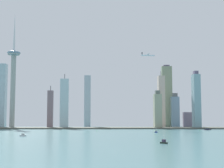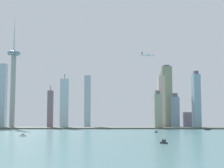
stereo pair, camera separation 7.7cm
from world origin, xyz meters
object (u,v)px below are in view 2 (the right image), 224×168
(channel_buoy_0, at_px, (200,130))
(boat_1, at_px, (23,135))
(skyscraper_5, at_px, (196,101))
(skyscraper_6, at_px, (161,102))
(channel_buoy_1, at_px, (97,131))
(airplane, at_px, (148,55))
(observation_tower, at_px, (13,74))
(skyscraper_4, at_px, (188,120))
(boat_3, at_px, (207,129))
(skyscraper_2, at_px, (175,111))
(skyscraper_7, at_px, (50,109))
(skyscraper_3, at_px, (158,111))
(skyscraper_0, at_px, (87,101))
(skyscraper_8, at_px, (167,96))
(boat_0, at_px, (156,132))
(skyscraper_9, at_px, (64,103))
(boat_4, at_px, (164,142))
(skyscraper_1, at_px, (1,96))

(channel_buoy_0, bearing_deg, boat_1, -147.08)
(skyscraper_5, relative_size, skyscraper_6, 0.96)
(channel_buoy_1, xyz_separation_m, airplane, (115.35, 88.63, 167.90))
(observation_tower, height_order, skyscraper_5, observation_tower)
(skyscraper_4, height_order, boat_3, skyscraper_4)
(skyscraper_2, height_order, skyscraper_4, skyscraper_2)
(skyscraper_7, bearing_deg, skyscraper_3, -7.31)
(skyscraper_2, distance_m, skyscraper_3, 99.95)
(skyscraper_0, height_order, airplane, airplane)
(skyscraper_2, height_order, skyscraper_8, skyscraper_8)
(boat_0, xyz_separation_m, channel_buoy_1, (-106.85, 66.67, -0.81))
(channel_buoy_1, bearing_deg, skyscraper_9, 116.04)
(skyscraper_5, xyz_separation_m, skyscraper_7, (-359.09, 23.29, -20.95))
(skyscraper_9, height_order, airplane, airplane)
(skyscraper_8, height_order, boat_4, skyscraper_8)
(skyscraper_5, bearing_deg, skyscraper_3, -173.96)
(skyscraper_8, bearing_deg, skyscraper_5, -62.45)
(skyscraper_4, height_order, skyscraper_8, skyscraper_8)
(skyscraper_1, xyz_separation_m, skyscraper_2, (450.53, 20.92, -39.28))
(skyscraper_0, height_order, channel_buoy_0, skyscraper_0)
(skyscraper_6, relative_size, boat_0, 13.23)
(skyscraper_8, relative_size, boat_0, 15.43)
(skyscraper_0, height_order, skyscraper_2, skyscraper_0)
(observation_tower, xyz_separation_m, skyscraper_7, (92.30, 3.62, -87.63))
(boat_4, bearing_deg, skyscraper_7, -8.42)
(skyscraper_1, height_order, skyscraper_3, skyscraper_1)
(skyscraper_8, distance_m, boat_4, 588.77)
(skyscraper_9, relative_size, boat_0, 12.15)
(skyscraper_0, relative_size, boat_4, 14.71)
(skyscraper_9, xyz_separation_m, channel_buoy_0, (294.82, -142.70, -60.46))
(skyscraper_4, height_order, airplane, airplane)
(skyscraper_4, bearing_deg, channel_buoy_0, -98.16)
(skyscraper_4, distance_m, skyscraper_5, 107.96)
(skyscraper_7, distance_m, boat_1, 355.05)
(skyscraper_2, distance_m, skyscraper_8, 54.44)
(channel_buoy_1, bearing_deg, skyscraper_4, 45.28)
(skyscraper_8, bearing_deg, boat_3, -76.52)
(boat_4, bearing_deg, skyscraper_9, -11.90)
(boat_1, height_order, channel_buoy_1, boat_1)
(skyscraper_2, distance_m, skyscraper_5, 82.89)
(boat_1, height_order, boat_3, boat_1)
(channel_buoy_0, height_order, airplane, airplane)
(skyscraper_3, height_order, skyscraper_4, skyscraper_3)
(channel_buoy_1, bearing_deg, skyscraper_0, 96.63)
(skyscraper_5, bearing_deg, skyscraper_4, 88.52)
(skyscraper_7, bearing_deg, boat_3, -18.93)
(skyscraper_2, relative_size, boat_1, 9.43)
(skyscraper_2, height_order, boat_4, skyscraper_2)
(skyscraper_3, height_order, channel_buoy_0, skyscraper_3)
(airplane, bearing_deg, boat_4, -101.79)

